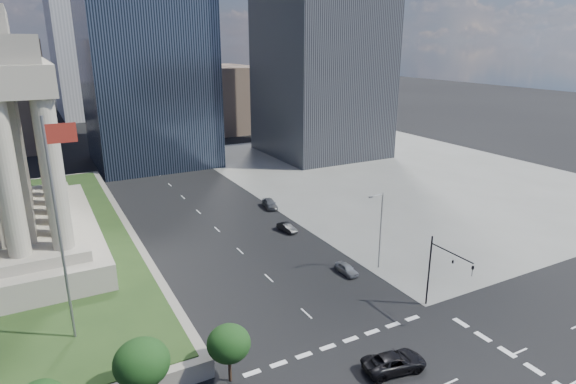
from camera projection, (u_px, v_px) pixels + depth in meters
ground at (142, 158)px, 117.92m from camera, size 500.00×500.00×0.00m
sidewalk_ne at (395, 172)px, 105.11m from camera, size 68.00×90.00×0.03m
flagpole at (60, 220)px, 40.27m from camera, size 2.52×0.24×20.00m
midrise_glass at (143, 29)px, 105.62m from camera, size 26.00×26.00×60.00m
building_filler_ne at (220, 98)px, 154.59m from camera, size 20.00×30.00×20.00m
traffic_signal_ne at (443, 267)px, 49.50m from camera, size 0.30×5.74×8.00m
street_lamp_north at (380, 226)px, 59.24m from camera, size 2.13×0.22×10.00m
pickup_truck at (394, 362)px, 41.81m from camera, size 3.54×6.06×1.59m
parked_sedan_near at (347, 269)px, 59.27m from camera, size 3.69×1.50×1.25m
parked_sedan_mid at (287, 228)px, 72.40m from camera, size 3.87×1.91×1.22m
parked_sedan_far at (270, 203)px, 82.65m from camera, size 2.61×4.84×1.56m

